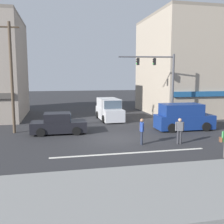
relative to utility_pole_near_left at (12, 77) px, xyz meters
The scene contains 11 objects.
ground_plane 9.06m from the utility_pole_near_left, 25.44° to the right, with size 120.00×120.00×0.00m, color #2B2B2D.
lane_marking_stripe 10.88m from the utility_pole_near_left, 43.86° to the right, with size 9.00×0.24×0.01m, color silver.
sidewalk_curb 14.56m from the utility_pole_near_left, 58.84° to the right, with size 40.00×5.00×0.16m, color gray.
building_right_corner 21.49m from the utility_pole_near_left, 20.65° to the left, with size 12.85×11.05×11.05m.
utility_pole_near_left is the anchor object (origin of this frame).
traffic_light_mast 12.31m from the utility_pole_near_left, ahead, with size 4.86×0.77×6.20m.
van_waiting_far 13.68m from the utility_pole_near_left, ahead, with size 4.65×2.14×2.11m.
sedan_crossing_rightbound 4.95m from the utility_pole_near_left, 15.80° to the right, with size 4.13×1.94×1.58m.
van_crossing_leftbound 9.91m from the utility_pole_near_left, 27.62° to the left, with size 2.20×4.68×2.11m.
pedestrian_mid_crossing 10.49m from the utility_pole_near_left, 31.96° to the right, with size 0.40×0.67×1.67m.
pedestrian_far_side 12.67m from the utility_pole_near_left, 27.66° to the right, with size 0.57×0.27×1.67m.
Camera 1 is at (-4.03, -17.33, 4.34)m, focal length 42.00 mm.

